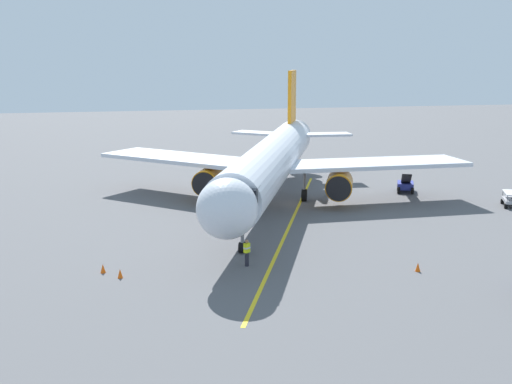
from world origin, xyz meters
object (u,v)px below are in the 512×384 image
Objects in this scene: safety_cone_nose_left at (103,268)px; safety_cone_nose_right at (418,267)px; safety_cone_wing_port at (120,273)px; airplane at (272,161)px; baggage_cart_portside at (512,199)px; belt_loader_starboard_side at (406,185)px; ground_crew_marshaller at (247,252)px.

safety_cone_nose_right is (-18.63, 4.03, 0.00)m from safety_cone_nose_left.
safety_cone_nose_left is 1.00× the size of safety_cone_wing_port.
baggage_cart_portside is at bearing 167.19° from airplane.
safety_cone_nose_left is 1.00× the size of safety_cone_nose_right.
baggage_cart_portside is 0.63× the size of belt_loader_starboard_side.
airplane is 69.96× the size of safety_cone_nose_right.
airplane is 69.96× the size of safety_cone_wing_port.
baggage_cart_portside is 36.33m from safety_cone_nose_left.
airplane is at bearing 12.43° from belt_loader_starboard_side.
safety_cone_nose_right is (9.89, 22.06, -0.44)m from belt_loader_starboard_side.
ground_crew_marshaller is 3.11× the size of safety_cone_wing_port.
airplane reaches higher than ground_crew_marshaller.
safety_cone_nose_left is at bearing 46.13° from airplane.
ground_crew_marshaller is 27.24m from belt_loader_starboard_side.
belt_loader_starboard_side is 8.47× the size of safety_cone_wing_port.
safety_cone_nose_left is at bearing -12.21° from safety_cone_nose_right.
safety_cone_nose_right is at bearing 41.31° from baggage_cart_portside.
safety_cone_wing_port is at bearing 34.90° from belt_loader_starboard_side.
safety_cone_nose_right is at bearing 65.85° from belt_loader_starboard_side.
belt_loader_starboard_side reaches higher than safety_cone_nose_left.
safety_cone_nose_right is at bearing 161.33° from ground_crew_marshaller.
safety_cone_wing_port is (-0.99, 1.17, 0.00)m from safety_cone_nose_left.
safety_cone_wing_port is (7.74, 0.49, -0.61)m from ground_crew_marshaller.
ground_crew_marshaller is at bearing -176.38° from safety_cone_wing_port.
airplane is 21.00m from safety_cone_nose_left.
ground_crew_marshaller reaches higher than safety_cone_wing_port.
baggage_cart_portside reaches higher than safety_cone_nose_right.
safety_cone_nose_right is (-4.31, 18.93, -3.73)m from airplane.
baggage_cart_portside is at bearing -157.32° from ground_crew_marshaller.
ground_crew_marshaller reaches higher than baggage_cart_portside.
safety_cone_wing_port is (33.87, 11.41, -0.38)m from baggage_cart_portside.
ground_crew_marshaller is 3.11× the size of safety_cone_nose_right.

